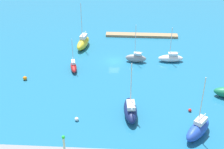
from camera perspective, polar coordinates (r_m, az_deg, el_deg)
The scene contains 12 objects.
water at distance 81.12m, azimuth 0.36°, elevation 2.28°, with size 160.00×160.00×0.00m, color #1E668C.
pier_dock at distance 94.56m, azimuth 5.11°, elevation 6.74°, with size 20.14×2.17×0.66m, color #997A56.
harbor_beacon at distance 52.85m, azimuth -8.25°, elevation -11.65°, with size 0.56×0.56×3.73m.
sailboat_gray_far_north at distance 80.60m, azimuth 4.13°, elevation 2.87°, with size 5.14×2.04×9.63m.
sailboat_blue_center_basin at distance 59.82m, azimuth 14.56°, elevation -9.07°, with size 6.03×6.88×12.10m.
sailboat_navy_outer_mooring at distance 62.39m, azimuth 3.18°, elevation -6.10°, with size 3.15×7.62×11.13m.
sailboat_red_lone_north at distance 77.52m, azimuth -6.62°, elevation 1.37°, with size 2.45×4.99×8.05m.
sailboat_white_by_breakwater at distance 81.90m, azimuth 10.06°, elevation 2.83°, with size 6.12×2.29×8.88m.
sailboat_yellow_along_channel at distance 87.59m, azimuth -4.99°, elevation 5.48°, with size 3.61×7.36×12.23m.
mooring_buoy_red at distance 65.76m, azimuth 13.24°, elevation -5.98°, with size 0.63×0.63×0.63m, color red.
mooring_buoy_orange at distance 75.98m, azimuth -14.73°, elevation -0.61°, with size 0.90×0.90×0.90m, color orange.
mooring_buoy_white at distance 62.14m, azimuth -6.09°, elevation -7.62°, with size 0.75×0.75×0.75m, color white.
Camera 1 is at (-3.64, 71.05, 38.98)m, focal length 53.22 mm.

